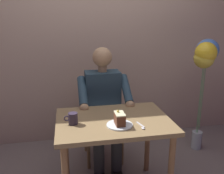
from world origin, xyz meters
TOP-DOWN VIEW (x-y plane):
  - cafe_rear_panel at (0.00, -1.20)m, footprint 6.40×0.12m
  - dining_table at (0.00, 0.00)m, footprint 0.94×0.68m
  - chair at (0.00, -0.68)m, footprint 0.42×0.42m
  - seated_person at (0.00, -0.51)m, footprint 0.53×0.58m
  - dessert_plate at (-0.02, 0.13)m, footprint 0.21×0.21m
  - cake_slice at (-0.02, 0.13)m, footprint 0.07×0.12m
  - coffee_cup at (0.33, 0.03)m, footprint 0.11×0.07m
  - dessert_spoon at (-0.19, 0.19)m, footprint 0.04×0.14m
  - balloon_display at (-1.17, -0.61)m, footprint 0.33×0.34m

SIDE VIEW (x-z plane):
  - chair at x=0.00m, z-range 0.04..0.94m
  - dining_table at x=0.00m, z-range 0.26..1.00m
  - seated_person at x=0.00m, z-range 0.02..1.29m
  - dessert_spoon at x=-0.19m, z-range 0.73..0.74m
  - dessert_plate at x=-0.02m, z-range 0.73..0.74m
  - coffee_cup at x=0.33m, z-range 0.74..0.83m
  - cake_slice at x=-0.02m, z-range 0.74..0.85m
  - balloon_display at x=-1.17m, z-range 0.43..1.75m
  - cafe_rear_panel at x=0.00m, z-range 0.00..3.00m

